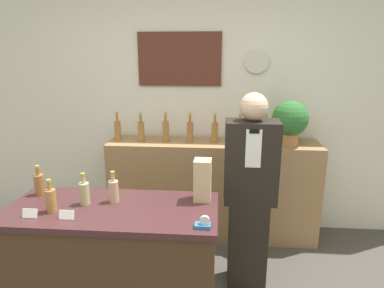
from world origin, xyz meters
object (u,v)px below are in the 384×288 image
at_px(potted_plant, 290,120).
at_px(tape_dispenser, 203,224).
at_px(shopkeeper, 250,194).
at_px(paper_bag, 203,180).

distance_m(potted_plant, tape_dispenser, 1.67).
relative_size(shopkeeper, potted_plant, 3.74).
xyz_separation_m(paper_bag, tape_dispenser, (0.02, -0.37, -0.12)).
bearing_deg(paper_bag, tape_dispenser, -86.26).
bearing_deg(paper_bag, shopkeeper, 48.26).
relative_size(paper_bag, tape_dispenser, 3.12).
height_order(paper_bag, tape_dispenser, paper_bag).
bearing_deg(tape_dispenser, potted_plant, 63.25).
bearing_deg(paper_bag, potted_plant, 55.16).
bearing_deg(tape_dispenser, shopkeeper, 66.82).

